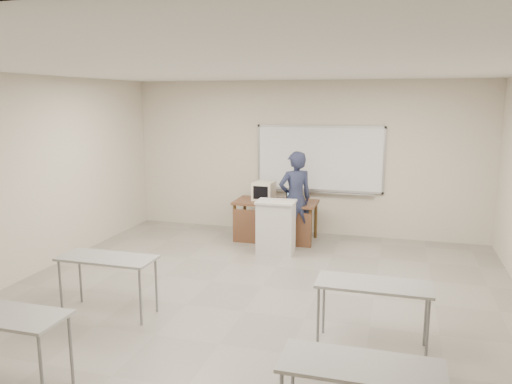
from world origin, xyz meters
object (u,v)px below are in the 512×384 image
(instructor_desk, at_px, (274,212))
(keyboard, at_px, (283,202))
(whiteboard, at_px, (319,160))
(laptop, at_px, (295,201))
(crt_monitor, at_px, (264,191))
(mouse, at_px, (287,200))
(presenter, at_px, (295,199))
(podium, at_px, (276,227))

(instructor_desk, distance_m, keyboard, 0.96)
(instructor_desk, xyz_separation_m, keyboard, (0.35, -0.81, 0.37))
(whiteboard, relative_size, keyboard, 6.19)
(laptop, bearing_deg, whiteboard, 54.90)
(laptop, relative_size, keyboard, 0.76)
(crt_monitor, bearing_deg, instructor_desk, -32.69)
(whiteboard, relative_size, laptop, 8.10)
(whiteboard, xyz_separation_m, mouse, (-0.50, -0.62, -0.71))
(instructor_desk, xyz_separation_m, laptop, (0.40, -0.01, 0.25))
(mouse, bearing_deg, presenter, -73.86)
(instructor_desk, bearing_deg, keyboard, -67.29)
(crt_monitor, xyz_separation_m, laptop, (0.65, -0.19, -0.12))
(podium, xyz_separation_m, presenter, (0.23, 0.51, 0.40))
(podium, xyz_separation_m, keyboard, (0.15, -0.12, 0.47))
(instructor_desk, xyz_separation_m, presenter, (0.43, -0.17, 0.31))
(instructor_desk, relative_size, mouse, 14.60)
(podium, distance_m, presenter, 0.69)
(whiteboard, xyz_separation_m, instructor_desk, (-0.70, -0.78, -0.92))
(instructor_desk, distance_m, presenter, 0.55)
(instructor_desk, height_order, mouse, mouse)
(crt_monitor, bearing_deg, keyboard, -55.85)
(podium, bearing_deg, presenter, 63.94)
(instructor_desk, bearing_deg, mouse, 38.32)
(keyboard, bearing_deg, presenter, 71.94)
(instructor_desk, xyz_separation_m, crt_monitor, (-0.25, 0.18, 0.36))
(whiteboard, height_order, podium, whiteboard)
(whiteboard, height_order, presenter, whiteboard)
(mouse, height_order, keyboard, keyboard)
(mouse, bearing_deg, podium, -108.03)
(laptop, relative_size, presenter, 0.18)
(crt_monitor, xyz_separation_m, keyboard, (0.60, -0.99, 0.01))
(crt_monitor, bearing_deg, laptop, -13.68)
(podium, relative_size, presenter, 0.53)
(laptop, bearing_deg, podium, -120.95)
(crt_monitor, height_order, laptop, crt_monitor)
(podium, relative_size, keyboard, 2.30)
(laptop, distance_m, presenter, 0.17)
(laptop, bearing_deg, keyboard, -108.01)
(presenter, bearing_deg, mouse, -90.32)
(crt_monitor, distance_m, mouse, 0.47)
(instructor_desk, height_order, crt_monitor, crt_monitor)
(keyboard, bearing_deg, whiteboard, 66.54)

